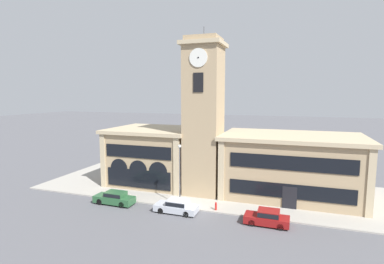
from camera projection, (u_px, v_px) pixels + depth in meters
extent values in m
plane|color=#56565B|center=(188.00, 210.00, 32.39)|extent=(300.00, 300.00, 0.00)
cube|color=#A39E93|center=(207.00, 188.00, 39.47)|extent=(44.52, 15.10, 0.15)
cube|color=tan|center=(204.00, 122.00, 36.56)|extent=(4.24, 4.24, 18.06)
cube|color=tan|center=(204.00, 44.00, 35.41)|extent=(4.94, 4.94, 0.45)
cube|color=tan|center=(204.00, 40.00, 35.34)|extent=(3.90, 3.90, 0.60)
cylinder|color=#4C4C51|center=(204.00, 32.00, 35.23)|extent=(0.10, 0.10, 1.20)
cylinder|color=silver|center=(198.00, 58.00, 33.59)|extent=(2.12, 0.10, 2.12)
cylinder|color=black|center=(198.00, 58.00, 33.52)|extent=(0.17, 0.04, 0.17)
cylinder|color=silver|center=(187.00, 60.00, 36.33)|extent=(0.10, 2.12, 2.12)
cylinder|color=black|center=(186.00, 60.00, 36.35)|extent=(0.04, 0.17, 0.17)
cube|color=black|center=(198.00, 82.00, 33.94)|extent=(1.19, 0.10, 2.20)
cube|color=tan|center=(155.00, 157.00, 42.30)|extent=(11.10, 9.58, 7.26)
cube|color=tan|center=(154.00, 130.00, 41.82)|extent=(11.80, 10.28, 0.45)
cube|color=tan|center=(103.00, 161.00, 39.41)|extent=(0.70, 0.16, 7.26)
cube|color=tan|center=(176.00, 167.00, 36.07)|extent=(0.70, 0.16, 7.26)
cube|color=black|center=(138.00, 152.00, 37.56)|extent=(9.11, 0.10, 1.60)
cube|color=black|center=(138.00, 179.00, 38.00)|extent=(8.88, 0.10, 2.32)
cylinder|color=black|center=(119.00, 168.00, 38.73)|extent=(2.44, 0.06, 2.44)
cylinder|color=black|center=(138.00, 170.00, 37.84)|extent=(2.44, 0.06, 2.44)
cylinder|color=black|center=(158.00, 172.00, 36.95)|extent=(2.44, 0.06, 2.44)
cube|color=tan|center=(291.00, 167.00, 36.43)|extent=(15.84, 9.58, 7.13)
cube|color=tan|center=(292.00, 137.00, 35.95)|extent=(16.54, 10.28, 0.45)
cube|color=tan|center=(221.00, 172.00, 34.30)|extent=(0.70, 0.16, 7.13)
cube|color=tan|center=(371.00, 185.00, 29.44)|extent=(0.70, 0.16, 7.13)
cube|color=black|center=(291.00, 163.00, 31.70)|extent=(12.99, 0.10, 1.57)
cube|color=black|center=(289.00, 198.00, 32.17)|extent=(1.50, 0.12, 2.57)
cube|color=black|center=(290.00, 191.00, 32.08)|extent=(12.99, 0.10, 1.60)
cube|color=#285633|center=(114.00, 199.00, 33.95)|extent=(4.69, 1.75, 0.74)
cube|color=#285633|center=(116.00, 194.00, 33.81)|extent=(2.26, 1.55, 0.53)
cube|color=black|center=(116.00, 194.00, 33.81)|extent=(2.17, 1.59, 0.40)
cylinder|color=black|center=(100.00, 202.00, 33.76)|extent=(0.70, 0.23, 0.69)
cylinder|color=black|center=(107.00, 198.00, 35.15)|extent=(0.70, 0.23, 0.69)
cylinder|color=black|center=(122.00, 205.00, 32.80)|extent=(0.70, 0.23, 0.69)
cylinder|color=black|center=(129.00, 200.00, 34.19)|extent=(0.70, 0.23, 0.69)
cube|color=#B2B7C1|center=(176.00, 208.00, 31.53)|extent=(4.57, 1.87, 0.67)
cube|color=#B2B7C1|center=(178.00, 202.00, 31.39)|extent=(2.20, 1.67, 0.56)
cube|color=black|center=(178.00, 202.00, 31.39)|extent=(2.11, 1.70, 0.42)
cylinder|color=black|center=(161.00, 211.00, 31.27)|extent=(0.63, 0.23, 0.63)
cylinder|color=black|center=(167.00, 205.00, 32.77)|extent=(0.63, 0.23, 0.63)
cylinder|color=black|center=(186.00, 214.00, 30.33)|extent=(0.63, 0.23, 0.63)
cylinder|color=black|center=(191.00, 209.00, 31.84)|extent=(0.63, 0.23, 0.63)
cube|color=maroon|center=(267.00, 219.00, 28.54)|extent=(4.21, 1.83, 0.71)
cube|color=maroon|center=(269.00, 213.00, 28.40)|extent=(2.03, 1.63, 0.60)
cube|color=black|center=(269.00, 213.00, 28.40)|extent=(1.95, 1.67, 0.45)
cylinder|color=black|center=(252.00, 223.00, 28.26)|extent=(0.64, 0.23, 0.64)
cylinder|color=black|center=(254.00, 217.00, 29.73)|extent=(0.64, 0.23, 0.64)
cylinder|color=black|center=(280.00, 227.00, 27.40)|extent=(0.64, 0.23, 0.64)
cylinder|color=black|center=(281.00, 220.00, 28.87)|extent=(0.64, 0.23, 0.64)
cylinder|color=#4C4C51|center=(180.00, 177.00, 32.84)|extent=(0.12, 0.12, 6.48)
sphere|color=silver|center=(180.00, 146.00, 32.41)|extent=(0.36, 0.36, 0.36)
cylinder|color=red|center=(216.00, 207.00, 31.83)|extent=(0.22, 0.22, 0.70)
sphere|color=red|center=(216.00, 203.00, 31.78)|extent=(0.19, 0.19, 0.19)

